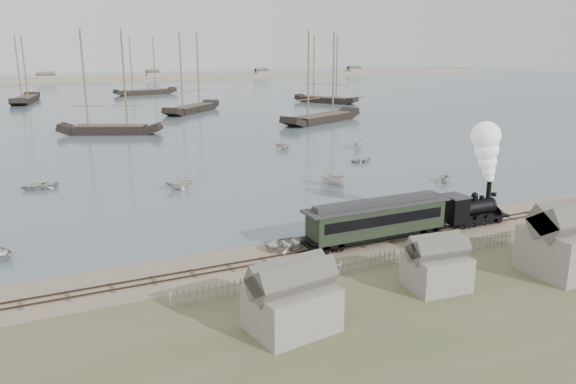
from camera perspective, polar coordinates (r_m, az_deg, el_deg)
name	(u,v)px	position (r m, az deg, el deg)	size (l,w,h in m)	color
ground	(328,241)	(50.36, 4.12, -4.99)	(600.00, 600.00, 0.00)	gray
harbor_water	(90,94)	(213.06, -19.47, 9.34)	(600.00, 336.00, 0.06)	#4B626C
rail_track	(340,248)	(48.73, 5.29, -5.65)	(120.00, 1.80, 0.16)	#36271D
picket_fence_west	(299,283)	(41.76, 1.08, -9.23)	(19.00, 0.10, 1.20)	gray
picket_fence_east	(496,246)	(52.21, 20.39, -5.19)	(15.00, 0.10, 1.20)	gray
shed_left	(292,329)	(35.54, 0.38, -13.77)	(5.00, 4.00, 4.10)	gray
shed_mid	(435,288)	(42.35, 14.71, -9.39)	(4.00, 3.50, 3.60)	gray
shed_right	(565,272)	(48.67, 26.29, -7.27)	(6.00, 5.00, 5.10)	gray
far_spit	(69,82)	(292.51, -21.35, 10.41)	(500.00, 20.00, 1.80)	tan
locomotive	(484,180)	(57.06, 19.28, 1.20)	(7.70, 2.88, 9.60)	black
passenger_coach	(377,219)	(50.00, 9.05, -2.69)	(13.99, 2.70, 3.40)	black
beached_dinghy	(290,243)	(48.47, 0.16, -5.20)	(4.24, 3.03, 0.88)	beige
rowboat_1	(179,182)	(69.01, -11.00, 1.04)	(3.42, 2.95, 1.80)	beige
rowboat_2	(332,180)	(69.37, 4.47, 1.24)	(3.99, 1.50, 1.54)	beige
rowboat_3	(362,160)	(84.25, 7.51, 3.26)	(3.34, 2.38, 0.69)	beige
rowboat_4	(445,177)	(73.66, 15.65, 1.50)	(2.80, 2.42, 1.48)	beige
rowboat_5	(358,144)	(95.76, 7.12, 4.87)	(3.64, 1.37, 1.40)	beige
rowboat_6	(39,185)	(74.16, -23.95, 0.62)	(4.32, 3.08, 0.89)	beige
rowboat_7	(283,144)	(93.70, -0.55, 4.86)	(3.23, 2.79, 1.70)	beige
schooner_2	(106,82)	(114.63, -17.96, 10.57)	(19.74, 4.56, 20.00)	black
schooner_3	(191,73)	(148.08, -9.86, 11.84)	(22.65, 5.23, 20.00)	black
schooner_4	(322,77)	(127.04, 3.52, 11.58)	(24.37, 5.62, 20.00)	black
schooner_5	(326,69)	(170.81, 3.92, 12.37)	(20.16, 4.65, 20.00)	black
schooner_7	(22,69)	(188.84, -25.42, 11.24)	(23.87, 5.51, 20.00)	black
schooner_8	(144,65)	(205.13, -14.42, 12.34)	(21.97, 5.07, 20.00)	black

